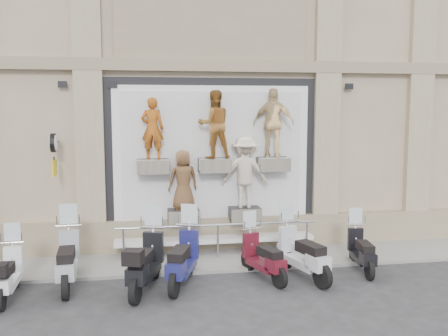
{
  "coord_description": "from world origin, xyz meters",
  "views": [
    {
      "loc": [
        -1.82,
        -9.93,
        3.78
      ],
      "look_at": [
        0.14,
        1.9,
        2.33
      ],
      "focal_mm": 40.0,
      "sensor_mm": 36.0,
      "label": 1
    }
  ],
  "objects_px": {
    "scooter_g": "(303,243)",
    "scooter_c": "(67,249)",
    "clock_sign_bracket": "(54,149)",
    "scooter_e": "(183,248)",
    "guard_rail": "(218,242)",
    "scooter_h": "(362,242)",
    "scooter_d": "(145,251)",
    "scooter_f": "(263,248)",
    "scooter_b": "(7,264)"
  },
  "relations": [
    {
      "from": "scooter_g",
      "to": "scooter_c",
      "type": "bearing_deg",
      "value": 159.97
    },
    {
      "from": "clock_sign_bracket",
      "to": "scooter_e",
      "type": "xyz_separation_m",
      "value": [
        2.9,
        -2.07,
        -1.98
      ]
    },
    {
      "from": "scooter_c",
      "to": "scooter_g",
      "type": "xyz_separation_m",
      "value": [
        5.07,
        -0.29,
        -0.02
      ]
    },
    {
      "from": "guard_rail",
      "to": "scooter_g",
      "type": "height_order",
      "value": "scooter_g"
    },
    {
      "from": "guard_rail",
      "to": "scooter_c",
      "type": "distance_m",
      "value": 3.68
    },
    {
      "from": "scooter_c",
      "to": "scooter_h",
      "type": "distance_m",
      "value": 6.59
    },
    {
      "from": "scooter_d",
      "to": "guard_rail",
      "type": "bearing_deg",
      "value": 61.2
    },
    {
      "from": "clock_sign_bracket",
      "to": "scooter_f",
      "type": "distance_m",
      "value": 5.49
    },
    {
      "from": "scooter_b",
      "to": "scooter_g",
      "type": "relative_size",
      "value": 0.87
    },
    {
      "from": "guard_rail",
      "to": "scooter_d",
      "type": "height_order",
      "value": "scooter_d"
    },
    {
      "from": "clock_sign_bracket",
      "to": "scooter_f",
      "type": "relative_size",
      "value": 0.58
    },
    {
      "from": "guard_rail",
      "to": "clock_sign_bracket",
      "type": "height_order",
      "value": "clock_sign_bracket"
    },
    {
      "from": "clock_sign_bracket",
      "to": "scooter_b",
      "type": "bearing_deg",
      "value": -104.69
    },
    {
      "from": "scooter_b",
      "to": "scooter_h",
      "type": "bearing_deg",
      "value": 1.25
    },
    {
      "from": "scooter_f",
      "to": "scooter_h",
      "type": "xyz_separation_m",
      "value": [
        2.39,
        0.17,
        -0.03
      ]
    },
    {
      "from": "scooter_c",
      "to": "scooter_h",
      "type": "xyz_separation_m",
      "value": [
        6.59,
        -0.03,
        -0.14
      ]
    },
    {
      "from": "scooter_f",
      "to": "scooter_g",
      "type": "distance_m",
      "value": 0.89
    },
    {
      "from": "scooter_e",
      "to": "scooter_f",
      "type": "distance_m",
      "value": 1.79
    },
    {
      "from": "scooter_f",
      "to": "scooter_g",
      "type": "xyz_separation_m",
      "value": [
        0.87,
        -0.09,
        0.1
      ]
    },
    {
      "from": "guard_rail",
      "to": "clock_sign_bracket",
      "type": "xyz_separation_m",
      "value": [
        -3.9,
        0.47,
        2.34
      ]
    },
    {
      "from": "clock_sign_bracket",
      "to": "scooter_e",
      "type": "relative_size",
      "value": 0.51
    },
    {
      "from": "scooter_d",
      "to": "scooter_e",
      "type": "bearing_deg",
      "value": 29.81
    },
    {
      "from": "scooter_h",
      "to": "scooter_d",
      "type": "bearing_deg",
      "value": -167.08
    },
    {
      "from": "scooter_e",
      "to": "scooter_f",
      "type": "relative_size",
      "value": 1.14
    },
    {
      "from": "scooter_h",
      "to": "guard_rail",
      "type": "bearing_deg",
      "value": 164.84
    },
    {
      "from": "clock_sign_bracket",
      "to": "scooter_h",
      "type": "relative_size",
      "value": 0.6
    },
    {
      "from": "scooter_e",
      "to": "scooter_g",
      "type": "distance_m",
      "value": 2.66
    },
    {
      "from": "clock_sign_bracket",
      "to": "scooter_g",
      "type": "distance_m",
      "value": 6.25
    },
    {
      "from": "guard_rail",
      "to": "scooter_b",
      "type": "height_order",
      "value": "scooter_b"
    },
    {
      "from": "guard_rail",
      "to": "scooter_e",
      "type": "xyz_separation_m",
      "value": [
        -1.0,
        -1.6,
        0.36
      ]
    },
    {
      "from": "clock_sign_bracket",
      "to": "scooter_g",
      "type": "xyz_separation_m",
      "value": [
        5.56,
        -2.07,
        -1.99
      ]
    },
    {
      "from": "scooter_d",
      "to": "scooter_g",
      "type": "bearing_deg",
      "value": 19.28
    },
    {
      "from": "scooter_d",
      "to": "scooter_g",
      "type": "relative_size",
      "value": 1.03
    },
    {
      "from": "scooter_c",
      "to": "scooter_e",
      "type": "bearing_deg",
      "value": -10.77
    },
    {
      "from": "guard_rail",
      "to": "scooter_g",
      "type": "distance_m",
      "value": 2.33
    },
    {
      "from": "clock_sign_bracket",
      "to": "scooter_f",
      "type": "bearing_deg",
      "value": -22.9
    },
    {
      "from": "scooter_g",
      "to": "scooter_f",
      "type": "bearing_deg",
      "value": 157.21
    },
    {
      "from": "guard_rail",
      "to": "scooter_g",
      "type": "bearing_deg",
      "value": -44.07
    },
    {
      "from": "scooter_d",
      "to": "scooter_g",
      "type": "xyz_separation_m",
      "value": [
        3.44,
        0.18,
        -0.02
      ]
    },
    {
      "from": "guard_rail",
      "to": "scooter_c",
      "type": "relative_size",
      "value": 2.47
    },
    {
      "from": "guard_rail",
      "to": "scooter_b",
      "type": "xyz_separation_m",
      "value": [
        -4.49,
        -1.79,
        0.24
      ]
    },
    {
      "from": "clock_sign_bracket",
      "to": "scooter_d",
      "type": "relative_size",
      "value": 0.49
    },
    {
      "from": "guard_rail",
      "to": "scooter_e",
      "type": "relative_size",
      "value": 2.51
    },
    {
      "from": "scooter_e",
      "to": "scooter_h",
      "type": "xyz_separation_m",
      "value": [
        4.18,
        0.25,
        -0.13
      ]
    },
    {
      "from": "scooter_g",
      "to": "scooter_h",
      "type": "xyz_separation_m",
      "value": [
        1.52,
        0.26,
        -0.12
      ]
    },
    {
      "from": "scooter_b",
      "to": "scooter_f",
      "type": "distance_m",
      "value": 5.28
    },
    {
      "from": "scooter_c",
      "to": "guard_rail",
      "type": "bearing_deg",
      "value": 17.04
    },
    {
      "from": "scooter_c",
      "to": "scooter_g",
      "type": "distance_m",
      "value": 5.08
    },
    {
      "from": "scooter_e",
      "to": "scooter_b",
      "type": "bearing_deg",
      "value": -158.45
    },
    {
      "from": "scooter_e",
      "to": "scooter_f",
      "type": "bearing_deg",
      "value": 21.21
    }
  ]
}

